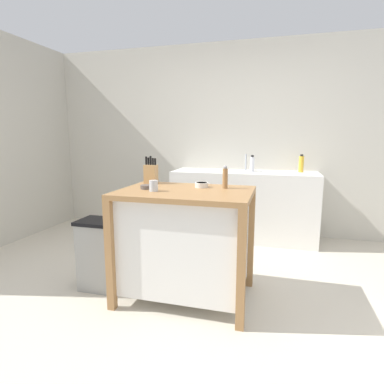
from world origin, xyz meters
TOP-DOWN VIEW (x-y plane):
  - ground_plane at (0.00, 0.00)m, footprint 6.38×6.38m
  - wall_back at (0.00, 2.12)m, footprint 5.38×0.10m
  - kitchen_island at (-0.08, 0.04)m, footprint 1.07×0.75m
  - knife_block at (-0.50, 0.32)m, footprint 0.11×0.09m
  - bowl_stoneware_deep at (0.01, 0.21)m, footprint 0.11×0.11m
  - bowl_ceramic_small at (-0.41, 0.02)m, footprint 0.11×0.11m
  - drinking_cup at (-0.31, -0.07)m, footprint 0.07×0.07m
  - pepper_grinder at (0.21, 0.22)m, footprint 0.04×0.04m
  - trash_bin at (-0.86, -0.01)m, footprint 0.36×0.28m
  - sink_counter at (0.20, 1.77)m, footprint 1.86×0.60m
  - sink_faucet at (0.20, 1.91)m, footprint 0.02×0.02m
  - bottle_spray_cleaner at (0.91, 1.88)m, footprint 0.06×0.06m
  - bottle_dish_soap at (0.29, 1.83)m, footprint 0.06×0.06m

SIDE VIEW (x-z plane):
  - ground_plane at x=0.00m, z-range 0.00..0.00m
  - trash_bin at x=-0.86m, z-range 0.00..0.63m
  - sink_counter at x=0.20m, z-range 0.00..0.90m
  - kitchen_island at x=-0.08m, z-range 0.05..0.98m
  - bowl_ceramic_small at x=-0.41m, z-range 0.92..0.96m
  - bowl_stoneware_deep at x=0.01m, z-range 0.92..0.97m
  - drinking_cup at x=-0.31m, z-range 0.92..1.01m
  - bottle_dish_soap at x=0.29m, z-range 0.89..1.10m
  - bottle_spray_cleaner at x=0.91m, z-range 0.89..1.12m
  - sink_faucet at x=0.20m, z-range 0.90..1.12m
  - pepper_grinder at x=0.21m, z-range 0.92..1.11m
  - knife_block at x=-0.50m, z-range 0.89..1.14m
  - wall_back at x=0.00m, z-range 0.00..2.60m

